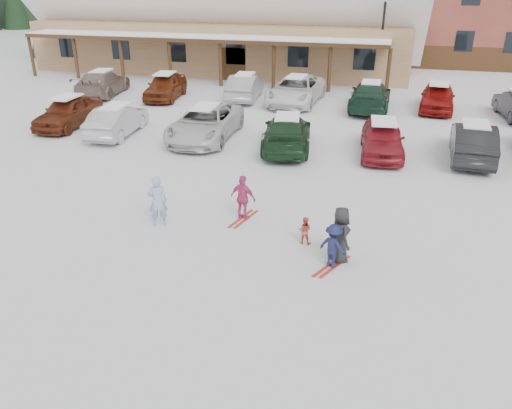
% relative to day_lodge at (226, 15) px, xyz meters
% --- Properties ---
extents(ground, '(160.00, 160.00, 0.00)m').
position_rel_day_lodge_xyz_m(ground, '(9.00, -27.96, -3.94)').
color(ground, white).
rests_on(ground, ground).
extents(day_lodge, '(29.12, 12.50, 10.38)m').
position_rel_day_lodge_xyz_m(day_lodge, '(0.00, 0.00, 0.00)').
color(day_lodge, tan).
rests_on(day_lodge, ground).
extents(lamp_post, '(0.50, 0.25, 5.82)m').
position_rel_day_lodge_xyz_m(lamp_post, '(11.97, -4.49, -0.64)').
color(lamp_post, black).
rests_on(lamp_post, ground).
extents(adult_skier, '(0.68, 0.58, 1.58)m').
position_rel_day_lodge_xyz_m(adult_skier, '(6.30, -27.03, -3.16)').
color(adult_skier, '#97A7CF').
rests_on(adult_skier, ground).
extents(toddler_red, '(0.41, 0.33, 0.81)m').
position_rel_day_lodge_xyz_m(toddler_red, '(10.72, -27.04, -3.54)').
color(toddler_red, '#C5503A').
rests_on(toddler_red, ground).
extents(child_navy, '(0.91, 0.76, 1.22)m').
position_rel_day_lodge_xyz_m(child_navy, '(11.62, -28.10, -3.33)').
color(child_navy, '#171B41').
rests_on(child_navy, ground).
extents(skis_child_navy, '(0.81, 1.34, 0.03)m').
position_rel_day_lodge_xyz_m(skis_child_navy, '(11.62, -28.10, -3.93)').
color(skis_child_navy, '#AF2D19').
rests_on(skis_child_navy, ground).
extents(child_magenta, '(0.91, 0.56, 1.45)m').
position_rel_day_lodge_xyz_m(child_magenta, '(8.66, -26.02, -3.22)').
color(child_magenta, '#C33872').
rests_on(child_magenta, ground).
extents(skis_child_magenta, '(0.56, 1.40, 0.03)m').
position_rel_day_lodge_xyz_m(skis_child_magenta, '(8.66, -26.02, -3.93)').
color(skis_child_magenta, '#AF2D19').
rests_on(skis_child_magenta, ground).
extents(bystander_dark, '(0.79, 0.89, 1.54)m').
position_rel_day_lodge_xyz_m(bystander_dark, '(11.75, -27.73, -3.17)').
color(bystander_dark, black).
rests_on(bystander_dark, ground).
extents(parked_car_0, '(1.81, 4.37, 1.48)m').
position_rel_day_lodge_xyz_m(parked_car_0, '(-2.44, -18.27, -3.20)').
color(parked_car_0, '#612613').
rests_on(parked_car_0, ground).
extents(parked_car_1, '(1.78, 4.31, 1.39)m').
position_rel_day_lodge_xyz_m(parked_car_1, '(0.59, -18.98, -3.25)').
color(parked_car_1, '#A6A4AA').
rests_on(parked_car_1, ground).
extents(parked_car_2, '(2.64, 5.47, 1.50)m').
position_rel_day_lodge_xyz_m(parked_car_2, '(4.76, -18.51, -3.19)').
color(parked_car_2, silver).
rests_on(parked_car_2, ground).
extents(parked_car_3, '(2.66, 5.13, 1.42)m').
position_rel_day_lodge_xyz_m(parked_car_3, '(8.63, -18.98, -3.23)').
color(parked_car_3, '#18371D').
rests_on(parked_car_3, ground).
extents(parked_car_4, '(1.96, 4.33, 1.44)m').
position_rel_day_lodge_xyz_m(parked_car_4, '(12.60, -18.75, -3.22)').
color(parked_car_4, maroon).
rests_on(parked_car_4, ground).
extents(parked_car_5, '(1.87, 4.59, 1.48)m').
position_rel_day_lodge_xyz_m(parked_car_5, '(16.16, -18.43, -3.20)').
color(parked_car_5, black).
rests_on(parked_car_5, ground).
extents(parked_car_7, '(2.84, 5.40, 1.49)m').
position_rel_day_lodge_xyz_m(parked_car_7, '(-4.45, -11.55, -3.20)').
color(parked_car_7, gray).
rests_on(parked_car_7, ground).
extents(parked_car_8, '(2.28, 4.61, 1.51)m').
position_rel_day_lodge_xyz_m(parked_car_8, '(-0.29, -11.46, -3.19)').
color(parked_car_8, maroon).
rests_on(parked_car_8, ground).
extents(parked_car_9, '(1.93, 4.65, 1.50)m').
position_rel_day_lodge_xyz_m(parked_car_9, '(4.39, -10.47, -3.20)').
color(parked_car_9, '#9E9DA1').
rests_on(parked_car_9, ground).
extents(parked_car_10, '(2.96, 5.77, 1.56)m').
position_rel_day_lodge_xyz_m(parked_car_10, '(7.54, -10.75, -3.16)').
color(parked_car_10, white).
rests_on(parked_car_10, ground).
extents(parked_car_11, '(2.21, 5.25, 1.51)m').
position_rel_day_lodge_xyz_m(parked_car_11, '(11.75, -11.13, -3.19)').
color(parked_car_11, '#183A28').
rests_on(parked_car_11, ground).
extents(parked_car_12, '(2.15, 4.51, 1.49)m').
position_rel_day_lodge_xyz_m(parked_car_12, '(15.35, -10.42, -3.20)').
color(parked_car_12, maroon).
rests_on(parked_car_12, ground).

